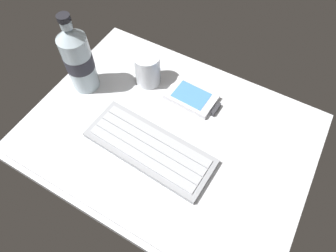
% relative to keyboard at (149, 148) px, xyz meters
% --- Properties ---
extents(ground_plane, '(0.64, 0.48, 0.03)m').
position_rel_keyboard_xyz_m(ground_plane, '(0.01, 0.06, -0.02)').
color(ground_plane, silver).
extents(keyboard, '(0.30, 0.13, 0.02)m').
position_rel_keyboard_xyz_m(keyboard, '(0.00, 0.00, 0.00)').
color(keyboard, '#93969B').
rests_on(keyboard, ground_plane).
extents(handheld_device, '(0.13, 0.08, 0.02)m').
position_rel_keyboard_xyz_m(handheld_device, '(0.02, 0.17, -0.00)').
color(handheld_device, silver).
rests_on(handheld_device, ground_plane).
extents(juice_cup, '(0.06, 0.06, 0.09)m').
position_rel_keyboard_xyz_m(juice_cup, '(-0.11, 0.17, 0.03)').
color(juice_cup, silver).
rests_on(juice_cup, ground_plane).
extents(water_bottle, '(0.07, 0.07, 0.21)m').
position_rel_keyboard_xyz_m(water_bottle, '(-0.24, 0.08, 0.08)').
color(water_bottle, silver).
rests_on(water_bottle, ground_plane).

